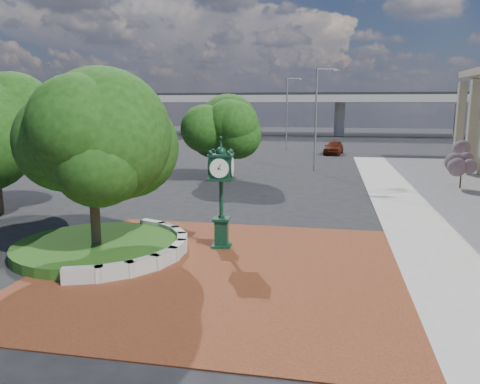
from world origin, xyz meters
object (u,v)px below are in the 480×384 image
object	(u,v)px
parked_car	(334,147)
street_lamp_near	(318,112)
street_lamp_far	(288,108)
post_clock	(221,189)

from	to	relation	value
parked_car	street_lamp_near	bearing A→B (deg)	-87.77
parked_car	street_lamp_near	xyz separation A→B (m)	(-1.46, -13.91, 4.16)
parked_car	street_lamp_far	bearing A→B (deg)	147.50
post_clock	street_lamp_near	xyz separation A→B (m)	(2.98, 22.57, 2.59)
street_lamp_near	street_lamp_far	bearing A→B (deg)	102.47
parked_car	street_lamp_near	world-z (taller)	street_lamp_near
post_clock	street_lamp_far	distance (m)	41.41
parked_car	street_lamp_near	distance (m)	14.59
post_clock	street_lamp_near	bearing A→B (deg)	82.47
street_lamp_near	street_lamp_far	world-z (taller)	street_lamp_far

